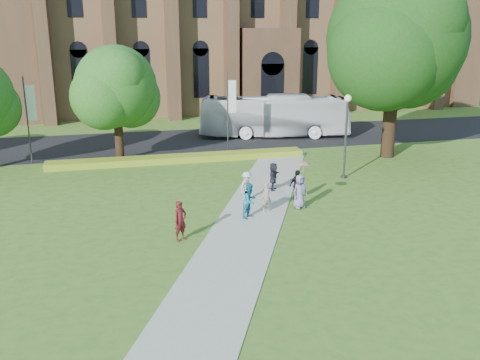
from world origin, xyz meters
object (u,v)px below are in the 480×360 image
object	(u,v)px
large_tree	(396,39)
tour_coach	(274,116)
pedestrian_0	(180,221)
streetlamp	(346,126)

from	to	relation	value
large_tree	tour_coach	size ratio (longest dim) A/B	1.03
tour_coach	pedestrian_0	world-z (taller)	tour_coach
large_tree	pedestrian_0	xyz separation A→B (m)	(-16.88, -12.15, -7.42)
streetlamp	tour_coach	xyz separation A→B (m)	(-0.33, 13.59, -1.50)
streetlamp	large_tree	distance (m)	8.73
streetlamp	pedestrian_0	xyz separation A→B (m)	(-11.38, -7.65, -2.35)
large_tree	pedestrian_0	size ratio (longest dim) A/B	7.32
streetlamp	large_tree	size ratio (longest dim) A/B	0.40
tour_coach	large_tree	bearing A→B (deg)	-135.24
tour_coach	pedestrian_0	distance (m)	23.95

